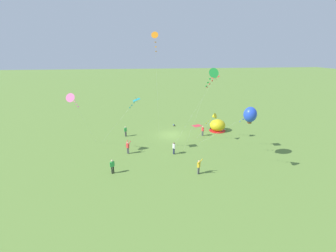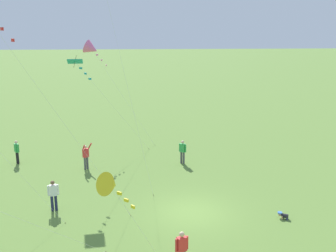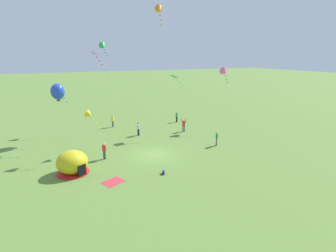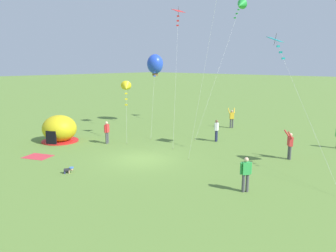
{
  "view_description": "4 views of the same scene",
  "coord_description": "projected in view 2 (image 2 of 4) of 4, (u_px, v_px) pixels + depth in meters",
  "views": [
    {
      "loc": [
        5.01,
        35.11,
        13.49
      ],
      "look_at": [
        1.05,
        3.54,
        2.82
      ],
      "focal_mm": 24.0,
      "sensor_mm": 36.0,
      "label": 1
    },
    {
      "loc": [
        -19.06,
        2.66,
        9.68
      ],
      "look_at": [
        2.35,
        1.09,
        4.18
      ],
      "focal_mm": 42.0,
      "sensor_mm": 36.0,
      "label": 2
    },
    {
      "loc": [
        -9.79,
        -24.13,
        10.2
      ],
      "look_at": [
        2.39,
        1.77,
        2.45
      ],
      "focal_mm": 28.0,
      "sensor_mm": 36.0,
      "label": 3
    },
    {
      "loc": [
        14.96,
        -13.78,
        6.07
      ],
      "look_at": [
        1.34,
        1.04,
        2.2
      ],
      "focal_mm": 35.0,
      "sensor_mm": 36.0,
      "label": 4
    }
  ],
  "objects": [
    {
      "name": "person_far_back",
      "position": [
        17.0,
        151.0,
        28.16
      ],
      "size": [
        0.5,
        0.41,
        1.72
      ],
      "color": "black",
      "rests_on": "ground"
    },
    {
      "name": "person_watching_sky",
      "position": [
        182.0,
        249.0,
        15.8
      ],
      "size": [
        0.37,
        0.55,
        1.72
      ],
      "color": "#4C4C51",
      "rests_on": "ground"
    },
    {
      "name": "kite_pink",
      "position": [
        92.0,
        49.0,
        31.51
      ],
      "size": [
        1.9,
        5.78,
        8.6
      ],
      "color": "silver",
      "rests_on": "ground"
    },
    {
      "name": "toddler_crawling",
      "position": [
        283.0,
        215.0,
        20.25
      ],
      "size": [
        0.42,
        0.54,
        0.32
      ],
      "color": "black",
      "rests_on": "ground"
    },
    {
      "name": "kite_teal",
      "position": [
        78.0,
        65.0,
        24.24
      ],
      "size": [
        6.29,
        5.11,
        7.93
      ],
      "color": "silver",
      "rests_on": "ground"
    },
    {
      "name": "kite_yellow",
      "position": [
        111.0,
        185.0,
        14.07
      ],
      "size": [
        2.61,
        2.36,
        4.66
      ],
      "color": "silver",
      "rests_on": "ground"
    },
    {
      "name": "ground_plane",
      "position": [
        191.0,
        212.0,
        21.0
      ],
      "size": [
        300.0,
        300.0,
        0.0
      ],
      "primitive_type": "plane",
      "color": "olive"
    },
    {
      "name": "person_near_tent",
      "position": [
        53.0,
        194.0,
        20.94
      ],
      "size": [
        0.34,
        0.57,
        1.72
      ],
      "color": "#1E2347",
      "rests_on": "ground"
    },
    {
      "name": "person_strolling",
      "position": [
        183.0,
        151.0,
        28.17
      ],
      "size": [
        0.42,
        0.49,
        1.72
      ],
      "color": "#4C4C51",
      "rests_on": "ground"
    },
    {
      "name": "person_center_field",
      "position": [
        86.0,
        155.0,
        27.03
      ],
      "size": [
        0.7,
        0.7,
        1.89
      ],
      "color": "#4C4C51",
      "rests_on": "ground"
    }
  ]
}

